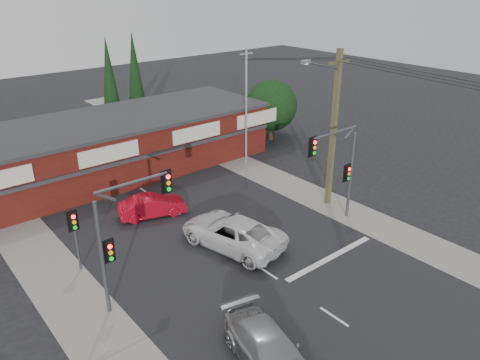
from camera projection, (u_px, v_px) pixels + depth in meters
ground at (263, 270)px, 24.03m from camera, size 120.00×120.00×0.00m
road_strip at (206, 232)px, 27.56m from camera, size 14.00×70.00×0.01m
verge_left at (63, 288)px, 22.60m from camera, size 3.00×70.00×0.02m
verge_right at (305, 193)px, 32.51m from camera, size 3.00×70.00×0.02m
stop_line at (330, 258)px, 25.00m from camera, size 6.50×0.35×0.01m
white_suv at (232, 232)px, 25.84m from camera, size 4.09×6.63×1.71m
silver_suv at (269, 350)px, 17.85m from camera, size 3.10×5.44×1.49m
red_sedan at (152, 206)px, 29.15m from camera, size 4.40×2.61×1.37m
lane_dashes at (267, 272)px, 23.82m from camera, size 0.12×37.02×0.01m
shop_building at (100, 148)px, 34.59m from camera, size 27.30×8.40×4.22m
tree_cluster at (270, 107)px, 42.33m from camera, size 5.90×5.10×5.50m
conifer_near at (110, 80)px, 40.82m from camera, size 1.80×1.80×9.25m
conifer_far at (135, 72)px, 44.27m from camera, size 1.80×1.80×9.25m
traffic_mast_left at (123, 227)px, 20.12m from camera, size 3.77×0.27×5.97m
traffic_mast_right at (340, 162)px, 27.15m from camera, size 3.96×0.27×5.97m
pedestal_signal at (74, 228)px, 23.11m from camera, size 0.55×0.27×3.38m
utility_pole at (333, 125)px, 28.84m from camera, size 4.38×0.59×10.00m
steel_pole at (246, 106)px, 35.86m from camera, size 1.20×0.16×9.00m
power_lines at (424, 80)px, 23.59m from camera, size 2.01×29.00×1.22m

